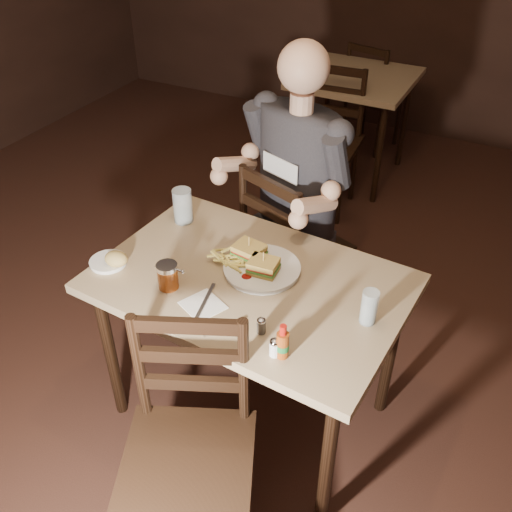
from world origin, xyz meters
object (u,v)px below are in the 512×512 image
at_px(hot_sauce, 283,341).
at_px(dinner_plate, 262,269).
at_px(bg_chair_far, 374,96).
at_px(bg_table, 355,88).
at_px(chair_far, 296,248).
at_px(glass_left, 183,206).
at_px(diner, 293,158).
at_px(glass_right, 369,307).
at_px(syrup_dispenser, 168,276).
at_px(chair_near, 187,464).
at_px(side_plate, 108,262).
at_px(bg_chair_near, 325,145).
at_px(main_table, 250,296).

bearing_deg(hot_sauce, dinner_plate, 124.88).
relative_size(bg_chair_far, dinner_plate, 2.95).
distance_m(bg_table, chair_far, 1.75).
bearing_deg(chair_far, glass_left, 68.58).
bearing_deg(diner, dinner_plate, -58.11).
relative_size(dinner_plate, glass_right, 2.21).
bearing_deg(glass_left, bg_chair_far, 88.56).
relative_size(chair_far, bg_chair_far, 1.08).
relative_size(chair_far, glass_right, 7.03).
xyz_separation_m(chair_far, diner, (-0.02, -0.05, 0.52)).
height_order(chair_far, syrup_dispenser, chair_far).
height_order(chair_far, glass_right, chair_far).
relative_size(chair_near, syrup_dispenser, 8.98).
bearing_deg(diner, glass_right, -27.97).
bearing_deg(glass_left, chair_far, 48.94).
xyz_separation_m(glass_right, syrup_dispenser, (-0.73, -0.16, -0.01)).
xyz_separation_m(bg_chair_far, syrup_dispenser, (0.13, -3.10, 0.39)).
distance_m(glass_left, hot_sauce, 0.91).
bearing_deg(hot_sauce, chair_far, 110.48).
height_order(bg_table, side_plate, side_plate).
xyz_separation_m(chair_near, bg_chair_far, (-0.47, 3.55, -0.04)).
height_order(chair_near, bg_chair_near, chair_near).
bearing_deg(bg_chair_far, chair_near, 110.34).
height_order(main_table, dinner_plate, dinner_plate).
distance_m(diner, hot_sauce, 1.00).
distance_m(chair_near, glass_right, 0.81).
bearing_deg(bg_chair_near, syrup_dispenser, -90.17).
relative_size(bg_table, dinner_plate, 2.73).
relative_size(bg_chair_far, syrup_dispenser, 8.29).
height_order(chair_far, hot_sauce, chair_far).
bearing_deg(chair_near, dinner_plate, 72.17).
bearing_deg(syrup_dispenser, chair_far, 82.59).
distance_m(bg_table, bg_chair_near, 0.59).
height_order(dinner_plate, glass_left, glass_left).
bearing_deg(side_plate, glass_right, 8.11).
xyz_separation_m(chair_far, hot_sauce, (0.36, -0.96, 0.37)).
distance_m(diner, glass_right, 0.87).
height_order(chair_near, hot_sauce, chair_near).
bearing_deg(diner, syrup_dispenser, -81.46).
distance_m(syrup_dispenser, side_plate, 0.30).
bearing_deg(hot_sauce, bg_table, 103.88).
bearing_deg(main_table, glass_left, 152.55).
height_order(bg_table, chair_far, chair_far).
bearing_deg(bg_chair_near, diner, -80.70).
bearing_deg(bg_table, bg_chair_far, 90.00).
bearing_deg(glass_left, side_plate, -103.86).
height_order(chair_far, dinner_plate, chair_far).
bearing_deg(bg_chair_far, diner, 109.74).
bearing_deg(chair_far, main_table, 116.80).
distance_m(chair_far, dinner_plate, 0.67).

